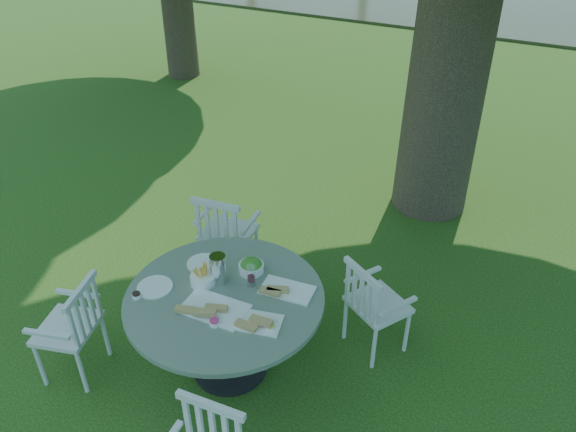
# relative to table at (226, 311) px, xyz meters

# --- Properties ---
(ground) EXTENTS (140.00, 140.00, 0.00)m
(ground) POSITION_rel_table_xyz_m (0.04, 0.70, -0.58)
(ground) COLOR #16370B
(ground) RESTS_ON ground
(table) EXTENTS (1.38, 1.38, 0.72)m
(table) POSITION_rel_table_xyz_m (0.00, 0.00, 0.00)
(table) COLOR black
(table) RESTS_ON ground
(chair_ne) EXTENTS (0.55, 0.54, 0.81)m
(chair_ne) POSITION_rel_table_xyz_m (0.85, 0.64, -0.10)
(chair_ne) COLOR silver
(chair_ne) RESTS_ON ground
(chair_nw) EXTENTS (0.48, 0.46, 0.87)m
(chair_nw) POSITION_rel_table_xyz_m (-0.58, 0.89, -0.06)
(chair_nw) COLOR silver
(chair_nw) RESTS_ON ground
(chair_sw) EXTENTS (0.48, 0.50, 0.82)m
(chair_sw) POSITION_rel_table_xyz_m (-0.93, -0.50, -0.10)
(chair_sw) COLOR silver
(chair_sw) RESTS_ON ground
(tableware) EXTENTS (1.16, 0.72, 0.23)m
(tableware) POSITION_rel_table_xyz_m (-0.04, 0.08, 0.18)
(tableware) COLOR white
(tableware) RESTS_ON table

